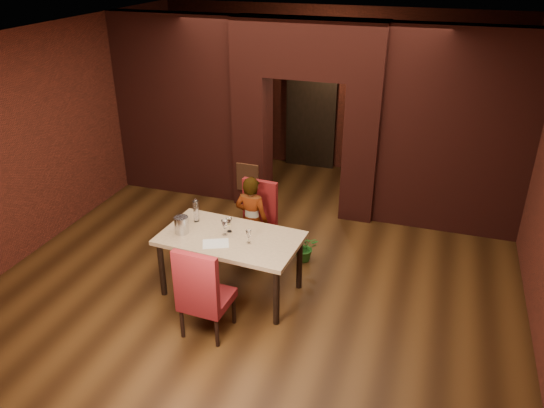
% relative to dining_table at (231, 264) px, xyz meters
% --- Properties ---
extents(floor, '(8.00, 8.00, 0.00)m').
position_rel_dining_table_xyz_m(floor, '(0.25, 0.77, -0.42)').
color(floor, '#412610').
rests_on(floor, ground).
extents(ceiling, '(7.00, 8.00, 0.04)m').
position_rel_dining_table_xyz_m(ceiling, '(0.25, 0.77, 2.78)').
color(ceiling, silver).
rests_on(ceiling, ground).
extents(wall_back, '(7.00, 0.04, 3.20)m').
position_rel_dining_table_xyz_m(wall_back, '(0.25, 4.77, 1.18)').
color(wall_back, maroon).
rests_on(wall_back, ground).
extents(wall_front, '(7.00, 0.04, 3.20)m').
position_rel_dining_table_xyz_m(wall_front, '(0.25, -3.23, 1.18)').
color(wall_front, maroon).
rests_on(wall_front, ground).
extents(wall_left, '(0.04, 8.00, 3.20)m').
position_rel_dining_table_xyz_m(wall_left, '(-3.25, 0.77, 1.18)').
color(wall_left, maroon).
rests_on(wall_left, ground).
extents(pillar_left, '(0.55, 0.55, 2.30)m').
position_rel_dining_table_xyz_m(pillar_left, '(-0.70, 2.77, 0.73)').
color(pillar_left, maroon).
rests_on(pillar_left, ground).
extents(pillar_right, '(0.55, 0.55, 2.30)m').
position_rel_dining_table_xyz_m(pillar_right, '(1.20, 2.77, 0.73)').
color(pillar_right, maroon).
rests_on(pillar_right, ground).
extents(lintel, '(2.45, 0.55, 0.90)m').
position_rel_dining_table_xyz_m(lintel, '(0.25, 2.77, 2.33)').
color(lintel, maroon).
rests_on(lintel, ground).
extents(wing_wall_left, '(2.28, 0.35, 3.20)m').
position_rel_dining_table_xyz_m(wing_wall_left, '(-2.11, 2.77, 1.18)').
color(wing_wall_left, maroon).
rests_on(wing_wall_left, ground).
extents(wing_wall_right, '(2.28, 0.35, 3.20)m').
position_rel_dining_table_xyz_m(wing_wall_right, '(2.61, 2.77, 1.18)').
color(wing_wall_right, maroon).
rests_on(wing_wall_right, ground).
extents(vent_panel, '(0.40, 0.03, 0.50)m').
position_rel_dining_table_xyz_m(vent_panel, '(-0.70, 2.48, 0.13)').
color(vent_panel, '#A0562E').
rests_on(vent_panel, ground).
extents(rear_door, '(0.90, 0.08, 2.10)m').
position_rel_dining_table_xyz_m(rear_door, '(-0.15, 4.71, 0.63)').
color(rear_door, black).
rests_on(rear_door, ground).
extents(rear_door_frame, '(1.02, 0.04, 2.22)m').
position_rel_dining_table_xyz_m(rear_door_frame, '(-0.15, 4.67, 0.63)').
color(rear_door_frame, black).
rests_on(rear_door_frame, ground).
extents(dining_table, '(1.86, 1.13, 0.84)m').
position_rel_dining_table_xyz_m(dining_table, '(0.00, 0.00, 0.00)').
color(dining_table, tan).
rests_on(dining_table, ground).
extents(chair_far, '(0.57, 0.57, 1.16)m').
position_rel_dining_table_xyz_m(chair_far, '(-0.00, 0.88, 0.16)').
color(chair_far, maroon).
rests_on(chair_far, ground).
extents(chair_near, '(0.57, 0.57, 1.20)m').
position_rel_dining_table_xyz_m(chair_near, '(0.04, -0.83, 0.18)').
color(chair_near, maroon).
rests_on(chair_near, ground).
extents(person_seated, '(0.51, 0.35, 1.34)m').
position_rel_dining_table_xyz_m(person_seated, '(-0.00, 0.80, 0.25)').
color(person_seated, silver).
rests_on(person_seated, ground).
extents(wine_glass_a, '(0.08, 0.08, 0.20)m').
position_rel_dining_table_xyz_m(wine_glass_a, '(-0.06, 0.11, 0.52)').
color(wine_glass_a, silver).
rests_on(wine_glass_a, dining_table).
extents(wine_glass_b, '(0.09, 0.09, 0.22)m').
position_rel_dining_table_xyz_m(wine_glass_b, '(-0.08, 0.02, 0.53)').
color(wine_glass_b, white).
rests_on(wine_glass_b, dining_table).
extents(wine_glass_c, '(0.07, 0.07, 0.18)m').
position_rel_dining_table_xyz_m(wine_glass_c, '(0.29, -0.08, 0.51)').
color(wine_glass_c, silver).
rests_on(wine_glass_c, dining_table).
extents(tasting_sheet, '(0.39, 0.35, 0.00)m').
position_rel_dining_table_xyz_m(tasting_sheet, '(-0.10, -0.23, 0.42)').
color(tasting_sheet, silver).
rests_on(tasting_sheet, dining_table).
extents(wine_bucket, '(0.18, 0.18, 0.22)m').
position_rel_dining_table_xyz_m(wine_bucket, '(-0.63, -0.10, 0.53)').
color(wine_bucket, '#B4B4BB').
rests_on(wine_bucket, dining_table).
extents(water_bottle, '(0.08, 0.08, 0.32)m').
position_rel_dining_table_xyz_m(water_bottle, '(-0.59, 0.25, 0.58)').
color(water_bottle, silver).
rests_on(water_bottle, dining_table).
extents(potted_plant, '(0.48, 0.44, 0.43)m').
position_rel_dining_table_xyz_m(potted_plant, '(0.72, 1.05, -0.20)').
color(potted_plant, '#276C22').
rests_on(potted_plant, ground).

